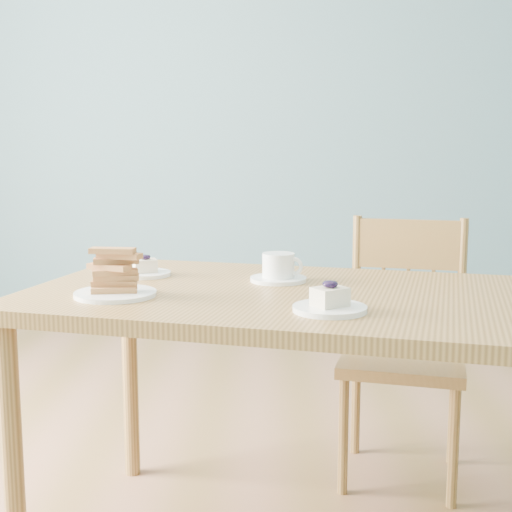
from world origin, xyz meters
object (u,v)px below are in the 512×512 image
at_px(dining_table, 293,319).
at_px(cheesecake_plate_far, 145,270).
at_px(dining_chair, 404,347).
at_px(coffee_cup, 279,269).
at_px(cheesecake_plate_near, 330,304).
at_px(biscotti_plate, 115,279).

bearing_deg(dining_table, cheesecake_plate_far, 166.71).
bearing_deg(dining_table, dining_chair, 66.58).
relative_size(dining_chair, coffee_cup, 5.52).
distance_m(cheesecake_plate_near, coffee_cup, 0.38).
xyz_separation_m(cheesecake_plate_near, coffee_cup, (-0.11, 0.37, 0.02)).
bearing_deg(cheesecake_plate_far, dining_table, -27.89).
bearing_deg(biscotti_plate, dining_table, 7.75).
xyz_separation_m(dining_table, cheesecake_plate_near, (0.08, -0.22, 0.09)).
height_order(dining_table, cheesecake_plate_near, cheesecake_plate_near).
xyz_separation_m(dining_table, biscotti_plate, (-0.45, -0.06, 0.12)).
height_order(cheesecake_plate_near, coffee_cup, coffee_cup).
relative_size(dining_table, coffee_cup, 9.70).
bearing_deg(coffee_cup, cheesecake_plate_near, -55.01).
bearing_deg(cheesecake_plate_far, dining_chair, 19.01).
bearing_deg(dining_chair, cheesecake_plate_near, -99.32).
height_order(dining_chair, coffee_cup, dining_chair).
distance_m(dining_chair, cheesecake_plate_near, 0.86).
bearing_deg(cheesecake_plate_far, coffee_cup, -11.77).
height_order(cheesecake_plate_far, coffee_cup, coffee_cup).
bearing_deg(dining_table, biscotti_plate, -157.65).
distance_m(cheesecake_plate_near, biscotti_plate, 0.55).
bearing_deg(dining_table, coffee_cup, 117.99).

